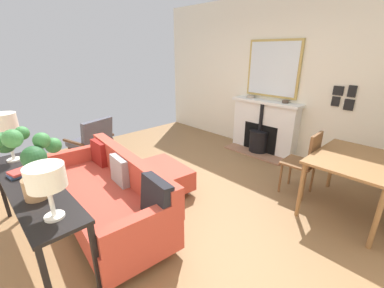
{
  "coord_description": "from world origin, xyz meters",
  "views": [
    {
      "loc": [
        1.89,
        2.53,
        1.91
      ],
      "look_at": [
        -0.58,
        -0.06,
        0.57
      ],
      "focal_mm": 23.61,
      "sensor_mm": 36.0,
      "label": 1
    }
  ],
  "objects_px": {
    "table_lamp_far_end": "(46,179)",
    "dining_chair_near_fireplace": "(306,159)",
    "mantel_bowl_near": "(251,97)",
    "dining_table": "(355,165)",
    "ottoman": "(161,176)",
    "book_stack": "(24,171)",
    "fireplace": "(263,129)",
    "table_lamp_near_end": "(5,125)",
    "sofa": "(109,194)",
    "potted_plant": "(26,156)",
    "console_table": "(33,191)",
    "mantel_bowl_far": "(285,102)",
    "armchair_accent": "(93,138)"
  },
  "relations": [
    {
      "from": "mantel_bowl_far",
      "to": "table_lamp_far_end",
      "type": "distance_m",
      "value": 3.98
    },
    {
      "from": "table_lamp_far_end",
      "to": "dining_chair_near_fireplace",
      "type": "distance_m",
      "value": 3.02
    },
    {
      "from": "mantel_bowl_near",
      "to": "potted_plant",
      "type": "bearing_deg",
      "value": 9.26
    },
    {
      "from": "table_lamp_far_end",
      "to": "fireplace",
      "type": "bearing_deg",
      "value": -170.45
    },
    {
      "from": "table_lamp_far_end",
      "to": "book_stack",
      "type": "height_order",
      "value": "table_lamp_far_end"
    },
    {
      "from": "table_lamp_far_end",
      "to": "potted_plant",
      "type": "bearing_deg",
      "value": -85.42
    },
    {
      "from": "table_lamp_far_end",
      "to": "dining_table",
      "type": "height_order",
      "value": "table_lamp_far_end"
    },
    {
      "from": "mantel_bowl_far",
      "to": "ottoman",
      "type": "height_order",
      "value": "mantel_bowl_far"
    },
    {
      "from": "armchair_accent",
      "to": "console_table",
      "type": "height_order",
      "value": "armchair_accent"
    },
    {
      "from": "table_lamp_near_end",
      "to": "dining_table",
      "type": "bearing_deg",
      "value": 138.36
    },
    {
      "from": "potted_plant",
      "to": "dining_table",
      "type": "xyz_separation_m",
      "value": [
        -2.93,
        1.56,
        -0.5
      ]
    },
    {
      "from": "table_lamp_near_end",
      "to": "dining_chair_near_fireplace",
      "type": "bearing_deg",
      "value": 145.26
    },
    {
      "from": "ottoman",
      "to": "book_stack",
      "type": "bearing_deg",
      "value": -5.05
    },
    {
      "from": "fireplace",
      "to": "mantel_bowl_near",
      "type": "xyz_separation_m",
      "value": [
        -0.04,
        -0.37,
        0.59
      ]
    },
    {
      "from": "mantel_bowl_far",
      "to": "table_lamp_far_end",
      "type": "xyz_separation_m",
      "value": [
        3.97,
        0.3,
        0.04
      ]
    },
    {
      "from": "sofa",
      "to": "book_stack",
      "type": "distance_m",
      "value": 0.88
    },
    {
      "from": "mantel_bowl_near",
      "to": "dining_table",
      "type": "distance_m",
      "value": 2.49
    },
    {
      "from": "mantel_bowl_far",
      "to": "dining_table",
      "type": "bearing_deg",
      "value": 54.16
    },
    {
      "from": "armchair_accent",
      "to": "dining_chair_near_fireplace",
      "type": "height_order",
      "value": "dining_chair_near_fireplace"
    },
    {
      "from": "dining_chair_near_fireplace",
      "to": "table_lamp_far_end",
      "type": "bearing_deg",
      "value": -12.02
    },
    {
      "from": "fireplace",
      "to": "dining_chair_near_fireplace",
      "type": "relative_size",
      "value": 1.49
    },
    {
      "from": "book_stack",
      "to": "dining_chair_near_fireplace",
      "type": "bearing_deg",
      "value": 151.6
    },
    {
      "from": "mantel_bowl_near",
      "to": "book_stack",
      "type": "relative_size",
      "value": 0.55
    },
    {
      "from": "book_stack",
      "to": "dining_table",
      "type": "relative_size",
      "value": 0.26
    },
    {
      "from": "armchair_accent",
      "to": "dining_chair_near_fireplace",
      "type": "xyz_separation_m",
      "value": [
        -1.6,
        3.1,
        0.1
      ]
    },
    {
      "from": "armchair_accent",
      "to": "table_lamp_near_end",
      "type": "relative_size",
      "value": 1.51
    },
    {
      "from": "fireplace",
      "to": "table_lamp_near_end",
      "type": "relative_size",
      "value": 2.57
    },
    {
      "from": "ottoman",
      "to": "book_stack",
      "type": "relative_size",
      "value": 3.1
    },
    {
      "from": "book_stack",
      "to": "dining_table",
      "type": "bearing_deg",
      "value": 143.63
    },
    {
      "from": "armchair_accent",
      "to": "table_lamp_near_end",
      "type": "bearing_deg",
      "value": 39.75
    },
    {
      "from": "table_lamp_far_end",
      "to": "dining_table",
      "type": "distance_m",
      "value": 3.17
    },
    {
      "from": "armchair_accent",
      "to": "console_table",
      "type": "bearing_deg",
      "value": 53.79
    },
    {
      "from": "armchair_accent",
      "to": "dining_chair_near_fireplace",
      "type": "bearing_deg",
      "value": 117.25
    },
    {
      "from": "mantel_bowl_near",
      "to": "dining_chair_near_fireplace",
      "type": "height_order",
      "value": "mantel_bowl_near"
    },
    {
      "from": "mantel_bowl_near",
      "to": "armchair_accent",
      "type": "distance_m",
      "value": 3.1
    },
    {
      "from": "fireplace",
      "to": "sofa",
      "type": "height_order",
      "value": "fireplace"
    },
    {
      "from": "mantel_bowl_near",
      "to": "table_lamp_near_end",
      "type": "height_order",
      "value": "table_lamp_near_end"
    },
    {
      "from": "sofa",
      "to": "ottoman",
      "type": "relative_size",
      "value": 2.34
    },
    {
      "from": "mantel_bowl_far",
      "to": "table_lamp_far_end",
      "type": "bearing_deg",
      "value": 4.27
    },
    {
      "from": "console_table",
      "to": "dining_table",
      "type": "relative_size",
      "value": 1.68
    },
    {
      "from": "sofa",
      "to": "console_table",
      "type": "distance_m",
      "value": 0.79
    },
    {
      "from": "armchair_accent",
      "to": "potted_plant",
      "type": "bearing_deg",
      "value": 57.58
    },
    {
      "from": "armchair_accent",
      "to": "dining_table",
      "type": "distance_m",
      "value": 4.01
    },
    {
      "from": "mantel_bowl_near",
      "to": "dining_chair_near_fireplace",
      "type": "distance_m",
      "value": 2.03
    },
    {
      "from": "sofa",
      "to": "table_lamp_near_end",
      "type": "distance_m",
      "value": 1.3
    },
    {
      "from": "sofa",
      "to": "dining_chair_near_fireplace",
      "type": "bearing_deg",
      "value": 149.22
    },
    {
      "from": "mantel_bowl_near",
      "to": "dining_table",
      "type": "bearing_deg",
      "value": 64.22
    },
    {
      "from": "mantel_bowl_far",
      "to": "console_table",
      "type": "height_order",
      "value": "mantel_bowl_far"
    },
    {
      "from": "mantel_bowl_near",
      "to": "mantel_bowl_far",
      "type": "bearing_deg",
      "value": 90.0
    },
    {
      "from": "book_stack",
      "to": "dining_table",
      "type": "distance_m",
      "value": 3.6
    }
  ]
}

